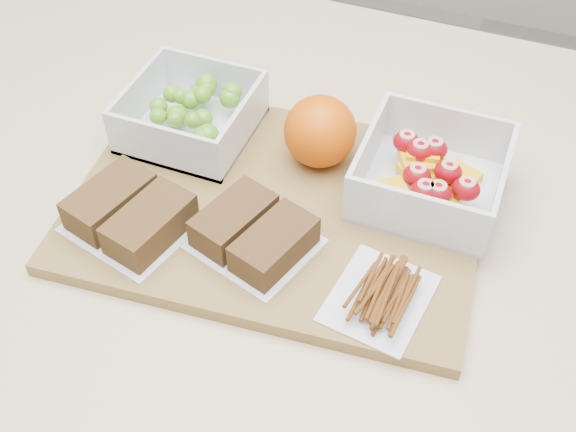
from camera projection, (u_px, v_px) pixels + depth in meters
name	position (u px, v px, depth m)	size (l,w,h in m)	color
cutting_board	(277.00, 207.00, 0.76)	(0.42, 0.30, 0.02)	olive
grape_container	(193.00, 114.00, 0.82)	(0.14, 0.14, 0.06)	silver
fruit_container	(430.00, 176.00, 0.75)	(0.15, 0.15, 0.06)	silver
orange	(320.00, 131.00, 0.77)	(0.08, 0.08, 0.08)	#D55205
sandwich_bag_left	(130.00, 213.00, 0.72)	(0.14, 0.13, 0.04)	silver
sandwich_bag_center	(254.00, 233.00, 0.70)	(0.14, 0.13, 0.03)	silver
pretzel_bag	(380.00, 292.00, 0.66)	(0.10, 0.11, 0.02)	silver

